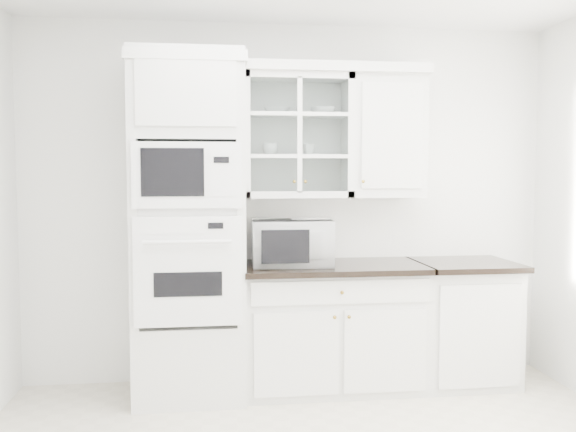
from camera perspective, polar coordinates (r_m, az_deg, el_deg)
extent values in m
cube|color=white|center=(4.67, 0.16, 1.21)|extent=(4.00, 0.02, 2.70)
cube|color=silver|center=(4.33, -9.20, -1.05)|extent=(0.76, 0.65, 2.40)
cube|color=white|center=(4.03, -9.33, -5.16)|extent=(0.70, 0.03, 0.72)
cube|color=black|center=(4.02, -9.33, -6.33)|extent=(0.44, 0.01, 0.16)
cube|color=white|center=(3.97, -9.43, 3.77)|extent=(0.70, 0.03, 0.43)
cube|color=black|center=(3.96, -10.75, 4.04)|extent=(0.40, 0.01, 0.31)
cube|color=silver|center=(4.56, 4.18, -10.44)|extent=(1.30, 0.60, 0.88)
cube|color=black|center=(4.44, 4.30, -4.79)|extent=(1.32, 0.67, 0.04)
cube|color=silver|center=(4.86, 16.00, -9.70)|extent=(0.70, 0.60, 0.88)
cube|color=black|center=(4.74, 16.27, -4.38)|extent=(0.72, 0.67, 0.04)
cube|color=silver|center=(4.52, 0.79, 7.46)|extent=(0.80, 0.33, 0.90)
cube|color=silver|center=(4.51, 0.79, 5.56)|extent=(0.74, 0.29, 0.02)
cube|color=silver|center=(4.53, 0.80, 9.36)|extent=(0.74, 0.29, 0.02)
cube|color=silver|center=(4.66, 9.11, 7.31)|extent=(0.55, 0.33, 0.90)
cube|color=white|center=(4.54, -0.51, 13.62)|extent=(2.14, 0.38, 0.07)
imported|color=white|center=(4.37, 0.35, -2.47)|extent=(0.59, 0.50, 0.33)
imported|color=white|center=(4.50, -1.06, 9.82)|extent=(0.23, 0.23, 0.05)
imported|color=white|center=(4.58, 3.30, 9.77)|extent=(0.22, 0.22, 0.06)
imported|color=white|center=(4.50, -1.64, 6.26)|extent=(0.13, 0.13, 0.09)
imported|color=white|center=(4.51, 1.97, 6.23)|extent=(0.10, 0.10, 0.09)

